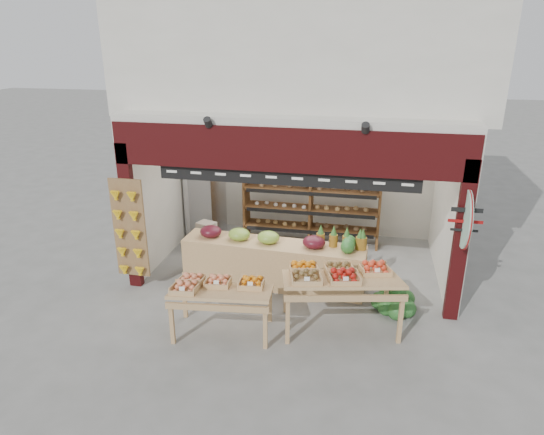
{
  "coord_description": "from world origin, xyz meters",
  "views": [
    {
      "loc": [
        1.3,
        -8.31,
        4.3
      ],
      "look_at": [
        -0.38,
        -0.2,
        1.19
      ],
      "focal_mm": 32.0,
      "sensor_mm": 36.0,
      "label": 1
    }
  ],
  "objects_px": {
    "cardboard_stack": "(215,241)",
    "display_table_right": "(336,276)",
    "display_table_left": "(216,288)",
    "back_shelving": "(311,194)",
    "mid_counter": "(273,262)",
    "refrigerator": "(205,200)",
    "watermelon_pile": "(394,301)"
  },
  "relations": [
    {
      "from": "refrigerator",
      "to": "mid_counter",
      "type": "height_order",
      "value": "refrigerator"
    },
    {
      "from": "refrigerator",
      "to": "cardboard_stack",
      "type": "distance_m",
      "value": 1.12
    },
    {
      "from": "back_shelving",
      "to": "display_table_left",
      "type": "xyz_separation_m",
      "value": [
        -0.96,
        -3.73,
        -0.37
      ]
    },
    {
      "from": "back_shelving",
      "to": "mid_counter",
      "type": "height_order",
      "value": "back_shelving"
    },
    {
      "from": "refrigerator",
      "to": "watermelon_pile",
      "type": "relative_size",
      "value": 2.36
    },
    {
      "from": "cardboard_stack",
      "to": "mid_counter",
      "type": "xyz_separation_m",
      "value": [
        1.48,
        -1.16,
        0.22
      ]
    },
    {
      "from": "cardboard_stack",
      "to": "display_table_left",
      "type": "bearing_deg",
      "value": -71.52
    },
    {
      "from": "mid_counter",
      "to": "display_table_left",
      "type": "bearing_deg",
      "value": -108.87
    },
    {
      "from": "back_shelving",
      "to": "refrigerator",
      "type": "relative_size",
      "value": 1.69
    },
    {
      "from": "refrigerator",
      "to": "display_table_right",
      "type": "bearing_deg",
      "value": -30.88
    },
    {
      "from": "display_table_left",
      "to": "mid_counter",
      "type": "bearing_deg",
      "value": 71.13
    },
    {
      "from": "back_shelving",
      "to": "refrigerator",
      "type": "xyz_separation_m",
      "value": [
        -2.35,
        -0.16,
        -0.23
      ]
    },
    {
      "from": "cardboard_stack",
      "to": "watermelon_pile",
      "type": "xyz_separation_m",
      "value": [
        3.63,
        -1.69,
        -0.04
      ]
    },
    {
      "from": "mid_counter",
      "to": "cardboard_stack",
      "type": "bearing_deg",
      "value": 141.87
    },
    {
      "from": "back_shelving",
      "to": "mid_counter",
      "type": "xyz_separation_m",
      "value": [
        -0.41,
        -2.11,
        -0.65
      ]
    },
    {
      "from": "back_shelving",
      "to": "display_table_left",
      "type": "relative_size",
      "value": 1.86
    },
    {
      "from": "back_shelving",
      "to": "display_table_right",
      "type": "height_order",
      "value": "back_shelving"
    },
    {
      "from": "cardboard_stack",
      "to": "display_table_right",
      "type": "bearing_deg",
      "value": -40.42
    },
    {
      "from": "display_table_right",
      "to": "mid_counter",
      "type": "bearing_deg",
      "value": 136.99
    },
    {
      "from": "back_shelving",
      "to": "display_table_right",
      "type": "distance_m",
      "value": 3.36
    },
    {
      "from": "back_shelving",
      "to": "refrigerator",
      "type": "height_order",
      "value": "back_shelving"
    },
    {
      "from": "refrigerator",
      "to": "display_table_left",
      "type": "xyz_separation_m",
      "value": [
        1.39,
        -3.57,
        -0.14
      ]
    },
    {
      "from": "display_table_right",
      "to": "watermelon_pile",
      "type": "height_order",
      "value": "display_table_right"
    },
    {
      "from": "back_shelving",
      "to": "watermelon_pile",
      "type": "relative_size",
      "value": 4.0
    },
    {
      "from": "cardboard_stack",
      "to": "display_table_left",
      "type": "relative_size",
      "value": 0.67
    },
    {
      "from": "refrigerator",
      "to": "cardboard_stack",
      "type": "bearing_deg",
      "value": -46.1
    },
    {
      "from": "back_shelving",
      "to": "mid_counter",
      "type": "relative_size",
      "value": 0.89
    },
    {
      "from": "cardboard_stack",
      "to": "display_table_right",
      "type": "distance_m",
      "value": 3.61
    },
    {
      "from": "mid_counter",
      "to": "display_table_right",
      "type": "distance_m",
      "value": 1.72
    },
    {
      "from": "refrigerator",
      "to": "mid_counter",
      "type": "distance_m",
      "value": 2.79
    },
    {
      "from": "refrigerator",
      "to": "cardboard_stack",
      "type": "relative_size",
      "value": 1.64
    },
    {
      "from": "cardboard_stack",
      "to": "watermelon_pile",
      "type": "relative_size",
      "value": 1.44
    }
  ]
}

